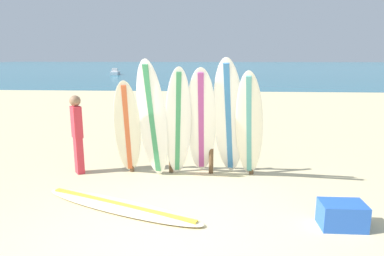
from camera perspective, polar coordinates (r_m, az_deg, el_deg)
name	(u,v)px	position (r m, az deg, el deg)	size (l,w,h in m)	color
ground_plane	(168,245)	(4.58, -4.05, -18.73)	(120.00, 120.00, 0.00)	beige
ocean_water	(211,67)	(61.94, 3.17, 10.04)	(120.00, 80.00, 0.01)	teal
surfboard_rack	(191,140)	(6.81, -0.16, -2.03)	(2.52, 0.09, 1.11)	brown
surfboard_leaning_far_left	(127,130)	(6.54, -10.69, -0.27)	(0.64, 0.99, 1.93)	silver
surfboard_leaning_left	(153,121)	(6.35, -6.56, 1.15)	(0.65, 0.78, 2.29)	white
surfboard_leaning_center_left	(178,124)	(6.34, -2.36, 0.62)	(0.62, 0.92, 2.16)	white
surfboard_leaning_center	(201,123)	(6.43, 1.53, 0.76)	(0.57, 1.05, 2.15)	white
surfboard_leaning_center_right	(229,120)	(6.36, 6.12, 1.31)	(0.74, 1.19, 2.32)	white
surfboard_leaning_right	(249,127)	(6.31, 9.46, 0.14)	(0.67, 1.09, 2.11)	white
surfboard_lying_on_sand	(120,206)	(5.60, -11.93, -12.52)	(2.87, 1.57, 0.08)	beige
beachgoer_standing	(77,131)	(7.12, -18.51, -0.50)	(0.28, 0.30, 1.57)	#D8333F
small_boat_offshore	(115,72)	(40.75, -12.65, 8.99)	(1.18, 2.36, 0.71)	silver
cooler_box	(342,215)	(5.30, 23.63, -13.09)	(0.60, 0.40, 0.36)	blue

